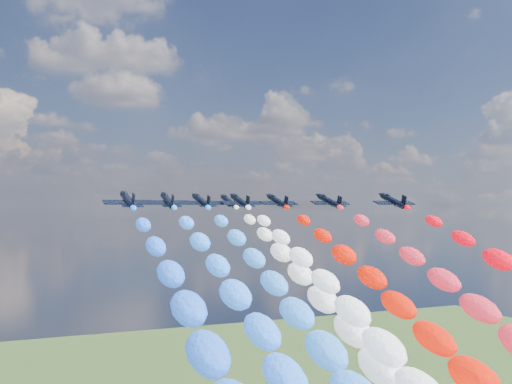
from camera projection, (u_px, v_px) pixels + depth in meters
name	position (u px, v px, depth m)	size (l,w,h in m)	color
jet_0	(128.00, 200.00, 117.35)	(9.74, 13.06, 2.88)	black
jet_1	(168.00, 200.00, 129.49)	(9.74, 13.06, 2.88)	black
jet_2	(201.00, 201.00, 143.22)	(9.74, 13.06, 2.88)	black
jet_3	(240.00, 201.00, 145.33)	(9.74, 13.06, 2.88)	black
jet_4	(229.00, 201.00, 157.34)	(9.74, 13.06, 2.88)	black
trail_4	(365.00, 366.00, 97.36)	(7.14, 125.15, 58.09)	white
jet_5	(277.00, 201.00, 151.17)	(9.74, 13.06, 2.88)	black
trail_5	(455.00, 377.00, 91.20)	(7.14, 125.15, 58.09)	red
jet_6	(329.00, 201.00, 147.68)	(9.74, 13.06, 2.88)	black
jet_7	(393.00, 201.00, 140.55)	(9.74, 13.06, 2.88)	black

